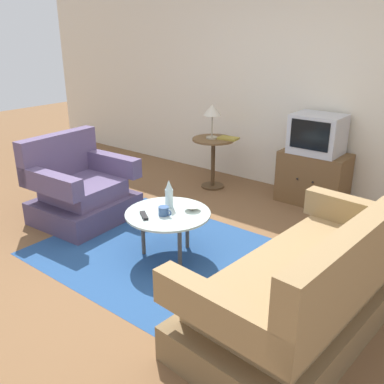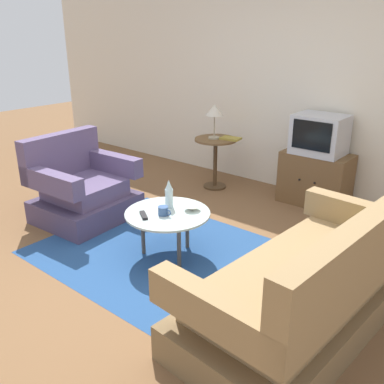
% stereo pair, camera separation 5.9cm
% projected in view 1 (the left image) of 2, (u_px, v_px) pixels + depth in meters
% --- Properties ---
extents(ground_plane, '(16.00, 16.00, 0.00)m').
position_uv_depth(ground_plane, '(160.00, 267.00, 3.62)').
color(ground_plane, brown).
extents(back_wall, '(9.00, 0.12, 2.70)m').
position_uv_depth(back_wall, '(301.00, 79.00, 4.95)').
color(back_wall, beige).
rests_on(back_wall, ground).
extents(area_rug, '(2.28, 1.73, 0.00)m').
position_uv_depth(area_rug, '(169.00, 255.00, 3.79)').
color(area_rug, navy).
rests_on(area_rug, ground).
extents(armchair, '(0.87, 0.97, 0.88)m').
position_uv_depth(armchair, '(80.00, 191.00, 4.45)').
color(armchair, '#4B3E5C').
rests_on(armchair, ground).
extents(couch, '(1.05, 1.93, 0.92)m').
position_uv_depth(couch, '(311.00, 287.00, 2.81)').
color(couch, brown).
rests_on(couch, ground).
extents(coffee_table, '(0.74, 0.74, 0.42)m').
position_uv_depth(coffee_table, '(168.00, 217.00, 3.66)').
color(coffee_table, '#B2C6C1').
rests_on(coffee_table, ground).
extents(side_table, '(0.52, 0.52, 0.64)m').
position_uv_depth(side_table, '(213.00, 152.00, 5.28)').
color(side_table, brown).
rests_on(side_table, ground).
extents(tv_stand, '(0.75, 0.46, 0.60)m').
position_uv_depth(tv_stand, '(313.00, 178.00, 4.86)').
color(tv_stand, brown).
rests_on(tv_stand, ground).
extents(television, '(0.54, 0.44, 0.43)m').
position_uv_depth(television, '(317.00, 134.00, 4.67)').
color(television, '#B7B7BC').
rests_on(television, tv_stand).
extents(table_lamp, '(0.22, 0.22, 0.42)m').
position_uv_depth(table_lamp, '(212.00, 112.00, 5.10)').
color(table_lamp, '#9E937A').
rests_on(table_lamp, side_table).
extents(vase, '(0.07, 0.07, 0.26)m').
position_uv_depth(vase, '(169.00, 195.00, 3.70)').
color(vase, silver).
rests_on(vase, coffee_table).
extents(mug, '(0.13, 0.09, 0.08)m').
position_uv_depth(mug, '(164.00, 211.00, 3.58)').
color(mug, '#335184').
rests_on(mug, coffee_table).
extents(bowl, '(0.14, 0.14, 0.04)m').
position_uv_depth(bowl, '(192.00, 208.00, 3.68)').
color(bowl, silver).
rests_on(bowl, coffee_table).
extents(tv_remote_dark, '(0.16, 0.13, 0.02)m').
position_uv_depth(tv_remote_dark, '(144.00, 215.00, 3.56)').
color(tv_remote_dark, black).
rests_on(tv_remote_dark, coffee_table).
extents(book, '(0.26, 0.19, 0.02)m').
position_uv_depth(book, '(228.00, 138.00, 5.17)').
color(book, olive).
rests_on(book, side_table).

